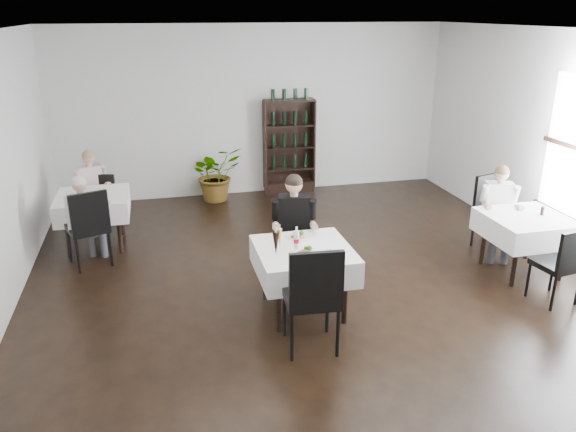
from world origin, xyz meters
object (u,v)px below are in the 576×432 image
at_px(potted_tree, 216,174).
at_px(diner_main, 294,223).
at_px(main_table, 304,260).
at_px(wine_shelf, 289,148).

height_order(potted_tree, diner_main, diner_main).
distance_m(main_table, potted_tree, 4.20).
distance_m(potted_tree, diner_main, 3.56).
xyz_separation_m(main_table, potted_tree, (-0.47, 4.17, -0.14)).
relative_size(main_table, potted_tree, 1.06).
bearing_deg(wine_shelf, main_table, -101.78).
bearing_deg(potted_tree, wine_shelf, 6.10).
relative_size(potted_tree, diner_main, 0.69).
bearing_deg(diner_main, main_table, -95.09).
bearing_deg(potted_tree, main_table, -83.54).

